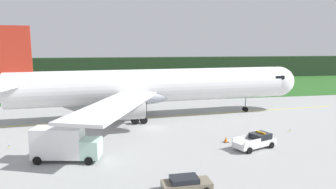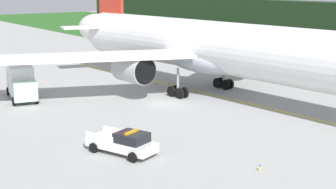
{
  "view_description": "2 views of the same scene",
  "coord_description": "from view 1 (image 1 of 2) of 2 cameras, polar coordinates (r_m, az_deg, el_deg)",
  "views": [
    {
      "loc": [
        -6.1,
        -44.71,
        12.27
      ],
      "look_at": [
        3.96,
        6.9,
        3.93
      ],
      "focal_mm": 32.74,
      "sensor_mm": 36.0,
      "label": 1
    },
    {
      "loc": [
        41.48,
        -29.42,
        12.47
      ],
      "look_at": [
        5.04,
        -3.25,
        2.31
      ],
      "focal_mm": 52.8,
      "sensor_mm": 36.0,
      "label": 2
    }
  ],
  "objects": [
    {
      "name": "ground",
      "position": [
        46.76,
        -3.16,
        -6.21
      ],
      "size": [
        320.0,
        320.0,
        0.0
      ],
      "primitive_type": "plane",
      "color": "#9D9E9D"
    },
    {
      "name": "grass_verge",
      "position": [
        91.96,
        -7.12,
        1.29
      ],
      "size": [
        320.0,
        47.83,
        0.04
      ],
      "primitive_type": "cube",
      "color": "#275C21",
      "rests_on": "ground"
    },
    {
      "name": "distant_tree_line",
      "position": [
        115.75,
        -8.0,
        4.85
      ],
      "size": [
        288.0,
        6.34,
        8.09
      ],
      "primitive_type": "cube",
      "color": "#223520",
      "rests_on": "ground"
    },
    {
      "name": "taxiway_centerline_main",
      "position": [
        53.46,
        -2.59,
        -4.26
      ],
      "size": [
        74.3,
        6.35,
        0.01
      ],
      "primitive_type": "cube",
      "rotation": [
        0.0,
        0.0,
        0.08
      ],
      "color": "yellow",
      "rests_on": "ground"
    },
    {
      "name": "airliner",
      "position": [
        52.36,
        -3.24,
        1.44
      ],
      "size": [
        57.26,
        45.21,
        15.28
      ],
      "color": "white",
      "rests_on": "ground"
    },
    {
      "name": "ops_pickup_truck",
      "position": [
        38.95,
        16.02,
        -8.31
      ],
      "size": [
        5.85,
        3.78,
        1.94
      ],
      "color": "silver",
      "rests_on": "ground"
    },
    {
      "name": "catering_truck",
      "position": [
        35.04,
        -18.75,
        -8.64
      ],
      "size": [
        7.49,
        3.94,
        3.85
      ],
      "color": "#AFD9C5",
      "rests_on": "ground"
    },
    {
      "name": "staff_car",
      "position": [
        27.19,
        3.35,
        -16.17
      ],
      "size": [
        4.26,
        2.07,
        1.3
      ],
      "color": "#716754",
      "rests_on": "ground"
    },
    {
      "name": "apron_cone",
      "position": [
        40.51,
        10.72,
        -8.21
      ],
      "size": [
        0.63,
        0.63,
        0.79
      ],
      "color": "black",
      "rests_on": "ground"
    },
    {
      "name": "taxiway_edge_light_east",
      "position": [
        47.98,
        21.77,
        -6.16
      ],
      "size": [
        0.12,
        0.12,
        0.45
      ],
      "color": "yellow",
      "rests_on": "ground"
    },
    {
      "name": "taxiway_edge_light_west",
      "position": [
        42.37,
        -27.45,
        -8.56
      ],
      "size": [
        0.12,
        0.12,
        0.4
      ],
      "color": "yellow",
      "rests_on": "ground"
    }
  ]
}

